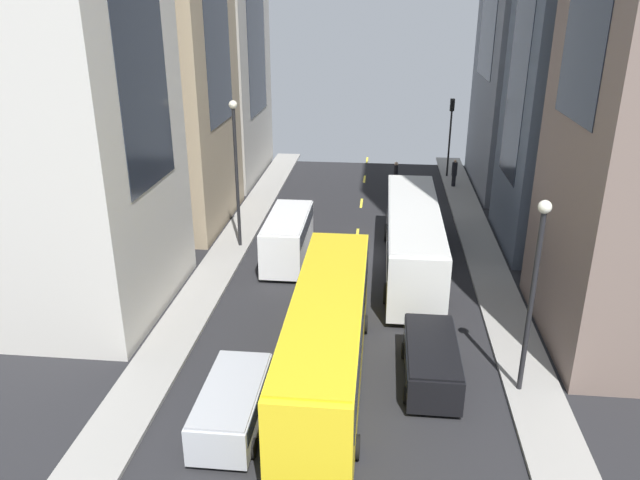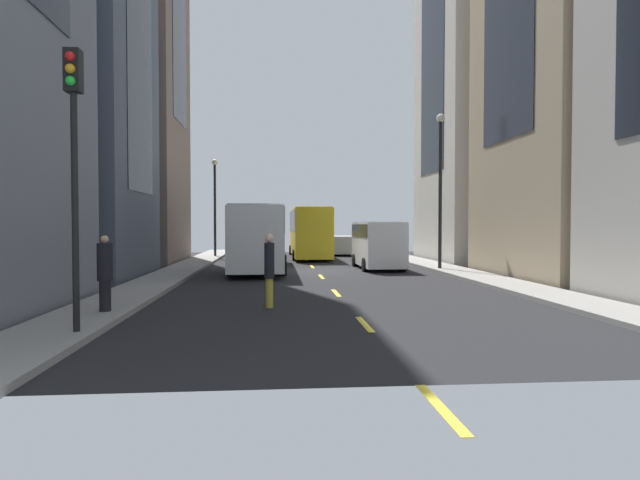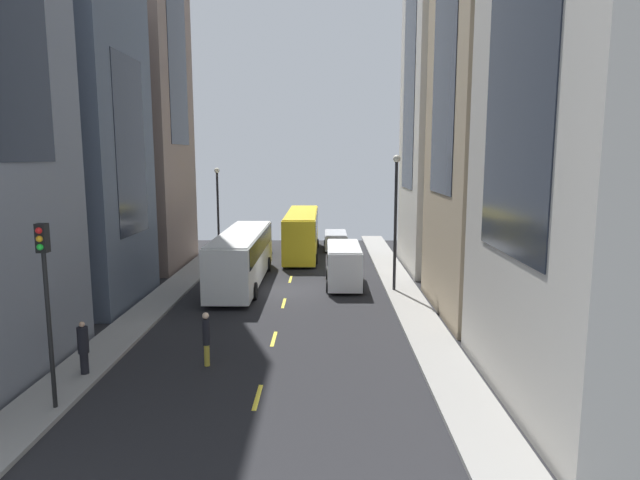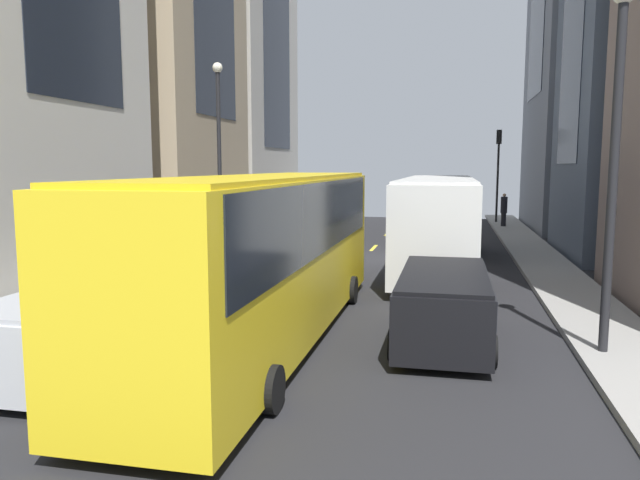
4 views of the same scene
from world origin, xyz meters
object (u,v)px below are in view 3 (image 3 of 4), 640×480
Objects in this scene: delivery_van_white at (344,262)px; car_silver_1 at (336,239)px; streetcar_yellow at (302,230)px; pedestrian_walking_far at (83,346)px; pedestrian_crossing_mid at (206,336)px; traffic_light_near_corner at (45,282)px; city_bus_white at (242,253)px; car_black_0 at (256,245)px.

car_silver_1 is at bearing 91.06° from delivery_van_white.
streetcar_yellow is 6.14× the size of pedestrian_walking_far.
delivery_van_white reaches higher than pedestrian_crossing_mid.
traffic_light_near_corner reaches higher than delivery_van_white.
car_silver_1 is at bearing 43.78° from streetcar_yellow.
pedestrian_crossing_mid is at bearing 44.08° from traffic_light_near_corner.
pedestrian_walking_far is 0.33× the size of traffic_light_near_corner.
city_bus_white reaches higher than car_silver_1.
pedestrian_walking_far is (-9.85, -28.18, 0.30)m from car_silver_1.
city_bus_white is 6.52m from delivery_van_white.
city_bus_white is at bearing -108.94° from pedestrian_walking_far.
delivery_van_white is 0.96× the size of traffic_light_near_corner.
streetcar_yellow is at bearing 8.43° from car_black_0.
delivery_van_white is at bearing -56.19° from car_black_0.
city_bus_white reaches higher than pedestrian_walking_far.
car_black_0 is (-3.75, -0.56, -1.21)m from streetcar_yellow.
delivery_van_white is 2.85× the size of pedestrian_walking_far.
streetcar_yellow is 2.15× the size of delivery_van_white.
city_bus_white is 2.88× the size of car_silver_1.
pedestrian_crossing_mid is 6.43m from traffic_light_near_corner.
city_bus_white is 14.59m from car_silver_1.
pedestrian_walking_far is (-10.10, -14.67, -0.32)m from delivery_van_white.
delivery_van_white is at bearing -3.28° from city_bus_white.
delivery_van_white is 13.53m from car_silver_1.
pedestrian_walking_far reaches higher than car_silver_1.
delivery_van_white is 12.33m from car_black_0.
city_bus_white is 5.84× the size of pedestrian_crossing_mid.
streetcar_yellow is 2.06× the size of traffic_light_near_corner.
pedestrian_crossing_mid reaches higher than pedestrian_walking_far.
car_silver_1 is (2.85, 2.73, -1.22)m from streetcar_yellow.
delivery_van_white is 14.70m from pedestrian_crossing_mid.
pedestrian_walking_far is (-3.25, -24.90, 0.28)m from car_black_0.
city_bus_white is at bearing -108.01° from streetcar_yellow.
streetcar_yellow reaches higher than pedestrian_walking_far.
delivery_van_white reaches higher than car_silver_1.
city_bus_white is at bearing -87.89° from car_black_0.
streetcar_yellow is (3.39, 10.42, 0.11)m from city_bus_white.
traffic_light_near_corner is (0.23, -2.75, 3.08)m from pedestrian_walking_far.
car_silver_1 is at bearing -71.52° from pedestrian_crossing_mid.
pedestrian_walking_far is at bearing -124.56° from delivery_van_white.
car_silver_1 is at bearing 26.47° from car_black_0.
delivery_van_white is 17.81m from pedestrian_walking_far.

